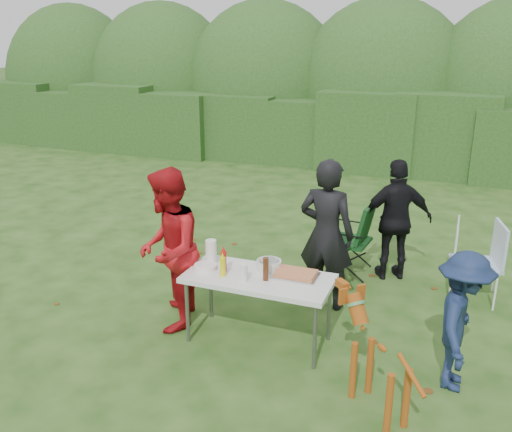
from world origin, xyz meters
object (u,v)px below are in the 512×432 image
(child, at_px, (461,322))
(camping_chair, at_px, (348,237))
(person_cook, at_px, (326,235))
(ketchup_bottle, at_px, (224,261))
(paper_towel_roll, at_px, (211,252))
(person_black_puffy, at_px, (396,220))
(lawn_chair, at_px, (476,261))
(dog, at_px, (381,363))
(mustard_bottle, at_px, (223,267))
(beer_bottle, at_px, (266,269))
(person_red_jacket, at_px, (168,250))
(folding_table, at_px, (258,281))

(child, distance_m, camping_chair, 2.59)
(camping_chair, bearing_deg, person_cook, 93.22)
(ketchup_bottle, bearing_deg, paper_towel_roll, 146.31)
(person_black_puffy, height_order, lawn_chair, person_black_puffy)
(lawn_chair, distance_m, ketchup_bottle, 3.12)
(camping_chair, distance_m, ketchup_bottle, 2.29)
(dog, relative_size, mustard_bottle, 4.98)
(ketchup_bottle, relative_size, paper_towel_roll, 0.85)
(person_black_puffy, bearing_deg, lawn_chair, 141.46)
(person_cook, distance_m, lawn_chair, 1.89)
(ketchup_bottle, bearing_deg, mustard_bottle, -70.66)
(mustard_bottle, xyz_separation_m, beer_bottle, (0.44, 0.06, 0.02))
(person_red_jacket, distance_m, lawn_chair, 3.66)
(folding_table, height_order, lawn_chair, lawn_chair)
(dog, bearing_deg, person_black_puffy, -40.19)
(person_cook, relative_size, paper_towel_roll, 6.84)
(folding_table, height_order, dog, dog)
(lawn_chair, bearing_deg, person_black_puffy, -26.73)
(dog, xyz_separation_m, lawn_chair, (0.73, 2.56, 0.01))
(folding_table, xyz_separation_m, paper_towel_roll, (-0.59, 0.13, 0.18))
(person_cook, height_order, person_black_puffy, person_cook)
(person_black_puffy, bearing_deg, folding_table, 38.17)
(person_cook, distance_m, ketchup_bottle, 1.32)
(dog, bearing_deg, folding_table, 17.36)
(person_black_puffy, distance_m, dog, 2.83)
(camping_chair, relative_size, paper_towel_roll, 3.84)
(beer_bottle, bearing_deg, folding_table, 149.17)
(folding_table, distance_m, person_cook, 1.14)
(person_cook, bearing_deg, person_red_jacket, 40.94)
(folding_table, relative_size, child, 1.15)
(folding_table, relative_size, person_cook, 0.84)
(person_red_jacket, xyz_separation_m, camping_chair, (1.51, 2.10, -0.39))
(dog, distance_m, mustard_bottle, 1.82)
(child, relative_size, ketchup_bottle, 5.94)
(child, bearing_deg, paper_towel_roll, 88.11)
(camping_chair, bearing_deg, mustard_bottle, 75.11)
(person_black_puffy, height_order, camping_chair, person_black_puffy)
(person_cook, bearing_deg, child, 149.22)
(lawn_chair, distance_m, paper_towel_roll, 3.21)
(camping_chair, xyz_separation_m, mustard_bottle, (-0.83, -2.20, 0.34))
(person_cook, height_order, lawn_chair, person_cook)
(person_red_jacket, relative_size, dog, 1.78)
(folding_table, height_order, person_red_jacket, person_red_jacket)
(mustard_bottle, bearing_deg, paper_towel_roll, 134.84)
(person_red_jacket, xyz_separation_m, beer_bottle, (1.12, -0.04, -0.03))
(folding_table, bearing_deg, person_red_jacket, -178.70)
(folding_table, xyz_separation_m, camping_chair, (0.49, 2.08, -0.19))
(beer_bottle, bearing_deg, mustard_bottle, -172.23)
(child, bearing_deg, person_red_jacket, 91.71)
(ketchup_bottle, height_order, beer_bottle, beer_bottle)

